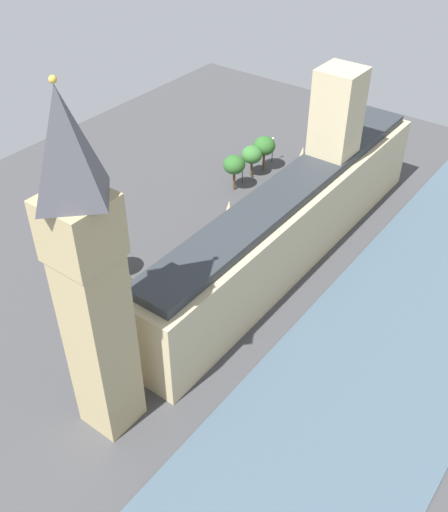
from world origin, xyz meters
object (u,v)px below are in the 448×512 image
at_px(parliament_building, 295,214).
at_px(plane_tree_trailing, 264,146).
at_px(car_yellow_cab_by_river_gate, 281,190).
at_px(street_lamp_slot_10, 242,166).
at_px(pedestrian_kerbside, 279,216).
at_px(plane_tree_corner, 109,251).
at_px(plane_tree_leading, 234,165).
at_px(car_dark_green_near_tower, 300,170).
at_px(plane_tree_opposite_hall, 252,155).
at_px(double_decker_bus_under_trees, 227,228).
at_px(car_white_far_end, 172,265).
at_px(clock_tower, 89,277).
at_px(street_lamp_midblock, 273,145).

height_order(parliament_building, plane_tree_trailing, parliament_building).
bearing_deg(plane_tree_trailing, car_yellow_cab_by_river_gate, 144.21).
height_order(parliament_building, street_lamp_slot_10, parliament_building).
bearing_deg(pedestrian_kerbside, plane_tree_corner, 56.64).
distance_m(plane_tree_leading, street_lamp_slot_10, 4.00).
distance_m(parliament_building, car_dark_green_near_tower, 32.46).
bearing_deg(plane_tree_opposite_hall, plane_tree_corner, 90.50).
xyz_separation_m(double_decker_bus_under_trees, car_white_far_end, (2.51, 13.67, -1.75)).
relative_size(parliament_building, plane_tree_leading, 9.45).
relative_size(car_white_far_end, plane_tree_leading, 0.50).
distance_m(clock_tower, street_lamp_midblock, 81.58).
height_order(parliament_building, double_decker_bus_under_trees, parliament_building).
bearing_deg(plane_tree_corner, pedestrian_kerbside, -112.82).
height_order(car_yellow_cab_by_river_gate, plane_tree_opposite_hall, plane_tree_opposite_hall).
bearing_deg(car_yellow_cab_by_river_gate, pedestrian_kerbside, 126.43).
relative_size(plane_tree_opposite_hall, street_lamp_slot_10, 1.23).
xyz_separation_m(car_white_far_end, pedestrian_kerbside, (-6.79, -26.19, -0.21)).
relative_size(plane_tree_trailing, street_lamp_slot_10, 1.38).
xyz_separation_m(pedestrian_kerbside, plane_tree_trailing, (14.07, -15.12, 5.52)).
height_order(car_dark_green_near_tower, plane_tree_corner, plane_tree_corner).
xyz_separation_m(plane_tree_opposite_hall, plane_tree_leading, (-0.41, 7.42, 0.81)).
height_order(car_yellow_cab_by_river_gate, car_white_far_end, same).
bearing_deg(street_lamp_slot_10, plane_tree_trailing, -93.57).
xyz_separation_m(double_decker_bus_under_trees, pedestrian_kerbside, (-4.29, -12.52, -1.96)).
bearing_deg(plane_tree_corner, street_lamp_midblock, -89.92).
bearing_deg(car_yellow_cab_by_river_gate, clock_tower, 108.00).
bearing_deg(plane_tree_trailing, clock_tower, 107.34).
xyz_separation_m(double_decker_bus_under_trees, plane_tree_corner, (10.08, 21.62, 2.97)).
distance_m(car_dark_green_near_tower, plane_tree_opposite_hall, 12.40).
relative_size(plane_tree_opposite_hall, plane_tree_corner, 0.94).
distance_m(pedestrian_kerbside, plane_tree_trailing, 21.38).
bearing_deg(plane_tree_corner, parliament_building, -131.92).
distance_m(plane_tree_corner, plane_tree_trailing, 49.27).
relative_size(double_decker_bus_under_trees, car_white_far_end, 2.54).
bearing_deg(car_white_far_end, parliament_building, -125.55).
height_order(parliament_building, car_yellow_cab_by_river_gate, parliament_building).
bearing_deg(plane_tree_trailing, pedestrian_kerbside, 132.95).
bearing_deg(car_dark_green_near_tower, double_decker_bus_under_trees, -83.80).
relative_size(plane_tree_leading, street_lamp_midblock, 1.27).
bearing_deg(street_lamp_midblock, plane_tree_leading, 90.35).
bearing_deg(street_lamp_midblock, clock_tower, 106.68).
bearing_deg(car_dark_green_near_tower, plane_tree_trailing, -150.83).
distance_m(pedestrian_kerbside, plane_tree_corner, 37.37).
bearing_deg(plane_tree_corner, car_yellow_cab_by_river_gate, -102.57).
bearing_deg(plane_tree_opposite_hall, clock_tower, 108.83).
bearing_deg(car_dark_green_near_tower, street_lamp_midblock, 179.99).
bearing_deg(street_lamp_slot_10, car_dark_green_near_tower, -124.86).
relative_size(car_white_far_end, pedestrian_kerbside, 2.82).
bearing_deg(parliament_building, street_lamp_midblock, -50.80).
height_order(clock_tower, car_dark_green_near_tower, clock_tower).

